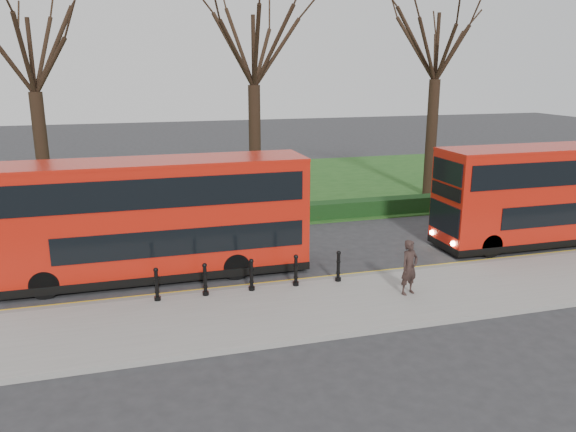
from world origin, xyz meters
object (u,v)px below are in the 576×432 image
object	(u,v)px
bollard_row	(251,275)
bus_lead	(157,219)
pedestrian	(409,267)
bus_rear	(554,195)

from	to	relation	value
bollard_row	bus_lead	bearing A→B (deg)	137.26
bollard_row	pedestrian	distance (m)	4.95
pedestrian	bus_rear	bearing A→B (deg)	5.72
bollard_row	bus_lead	world-z (taller)	bus_lead
bollard_row	pedestrian	world-z (taller)	pedestrian
pedestrian	bus_lead	bearing A→B (deg)	132.64
bollard_row	bus_rear	size ratio (longest dim) A/B	0.60
bus_rear	bollard_row	bearing A→B (deg)	-170.91
bus_lead	bus_rear	world-z (taller)	bus_lead
bus_lead	bus_rear	xyz separation A→B (m)	(15.80, -0.40, -0.03)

